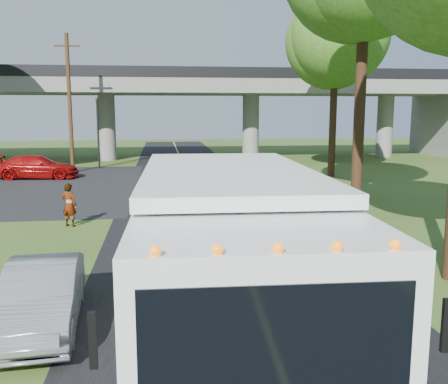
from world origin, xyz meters
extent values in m
plane|color=#3D501C|center=(0.00, 0.00, 0.00)|extent=(120.00, 120.00, 0.00)
cube|color=black|center=(0.00, 10.00, 0.01)|extent=(7.00, 90.00, 0.02)
cube|color=gold|center=(0.00, 10.00, 0.03)|extent=(0.12, 90.00, 0.01)
cube|color=slate|center=(0.00, 32.00, 6.00)|extent=(50.00, 9.00, 1.20)
cube|color=black|center=(0.00, 27.60, 6.90)|extent=(50.00, 0.25, 0.80)
cube|color=black|center=(0.00, 36.40, 6.90)|extent=(50.00, 0.25, 0.80)
cylinder|color=slate|center=(-6.00, 32.00, 2.70)|extent=(1.40, 1.40, 5.40)
cylinder|color=slate|center=(6.00, 32.00, 2.70)|extent=(1.40, 1.40, 5.40)
cylinder|color=slate|center=(18.00, 32.00, 2.70)|extent=(1.40, 1.40, 5.40)
cylinder|color=black|center=(-6.00, 26.00, 2.60)|extent=(0.14, 0.14, 5.20)
imported|color=black|center=(-6.00, 26.00, 4.60)|extent=(0.18, 0.22, 1.10)
cylinder|color=#472D19|center=(-7.50, 24.00, 4.50)|extent=(0.26, 0.26, 9.00)
cube|color=#472D19|center=(-7.50, 24.00, 8.20)|extent=(1.60, 0.10, 0.10)
cylinder|color=#382314|center=(6.20, 9.00, 3.85)|extent=(0.44, 0.44, 7.70)
cylinder|color=#382314|center=(9.00, 20.00, 3.32)|extent=(0.44, 0.44, 6.65)
sphere|color=#335E18|center=(9.00, 20.00, 8.20)|extent=(5.58, 5.58, 5.58)
sphere|color=#335E18|center=(9.50, 19.60, 8.50)|extent=(4.96, 4.96, 4.96)
cube|color=white|center=(-0.52, -1.63, 1.92)|extent=(2.90, 5.12, 2.57)
cube|color=white|center=(-0.63, -5.17, 1.80)|extent=(2.81, 2.14, 2.35)
cube|color=black|center=(-0.67, -6.18, 2.17)|extent=(2.40, 0.17, 1.09)
cube|color=white|center=(-0.54, -2.08, 0.34)|extent=(2.95, 6.72, 0.21)
cylinder|color=black|center=(-1.64, -0.10, 0.51)|extent=(0.35, 1.04, 1.03)
cylinder|color=black|center=(0.69, -0.18, 0.51)|extent=(0.35, 1.04, 1.03)
imported|color=#950A09|center=(-9.13, 21.20, 0.71)|extent=(5.00, 2.26, 1.42)
imported|color=gray|center=(-3.96, -0.64, 0.63)|extent=(1.65, 3.94, 1.26)
imported|color=gray|center=(-4.94, 8.00, 0.79)|extent=(0.68, 0.57, 1.58)
camera|label=1|loc=(-1.63, -10.13, 4.18)|focal=40.00mm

